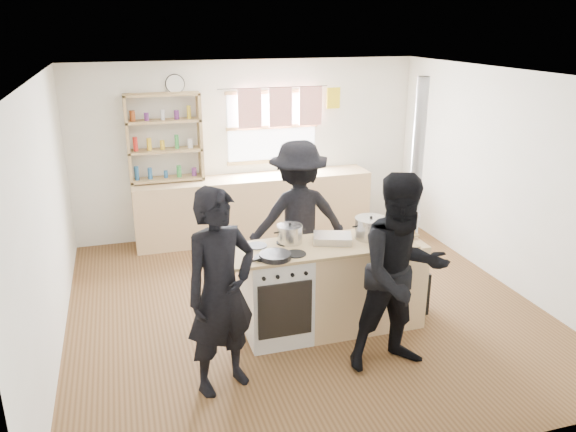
# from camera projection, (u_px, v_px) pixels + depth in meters

# --- Properties ---
(ground) EXTENTS (5.00, 5.00, 0.01)m
(ground) POSITION_uv_depth(u_px,v_px,m) (302.00, 305.00, 6.27)
(ground) COLOR brown
(ground) RESTS_ON ground
(back_counter) EXTENTS (3.40, 0.55, 0.90)m
(back_counter) POSITION_uv_depth(u_px,v_px,m) (255.00, 207.00, 8.13)
(back_counter) COLOR #D5B280
(back_counter) RESTS_ON ground
(shelving_unit) EXTENTS (1.00, 0.28, 1.20)m
(shelving_unit) POSITION_uv_depth(u_px,v_px,m) (164.00, 137.00, 7.56)
(shelving_unit) COLOR tan
(shelving_unit) RESTS_ON back_counter
(thermos) EXTENTS (0.10, 0.10, 0.33)m
(thermos) POSITION_uv_depth(u_px,v_px,m) (299.00, 162.00, 8.11)
(thermos) COLOR silver
(thermos) RESTS_ON back_counter
(cooking_island) EXTENTS (1.97, 0.64, 0.93)m
(cooking_island) POSITION_uv_depth(u_px,v_px,m) (333.00, 286.00, 5.66)
(cooking_island) COLOR white
(cooking_island) RESTS_ON ground
(skillet_greens) EXTENTS (0.34, 0.34, 0.05)m
(skillet_greens) POSITION_uv_depth(u_px,v_px,m) (275.00, 256.00, 5.15)
(skillet_greens) COLOR black
(skillet_greens) RESTS_ON cooking_island
(roast_tray) EXTENTS (0.44, 0.37, 0.07)m
(roast_tray) POSITION_uv_depth(u_px,v_px,m) (332.00, 238.00, 5.54)
(roast_tray) COLOR silver
(roast_tray) RESTS_ON cooking_island
(stockpot_stove) EXTENTS (0.25, 0.25, 0.20)m
(stockpot_stove) POSITION_uv_depth(u_px,v_px,m) (290.00, 234.00, 5.51)
(stockpot_stove) COLOR silver
(stockpot_stove) RESTS_ON cooking_island
(stockpot_counter) EXTENTS (0.32, 0.32, 0.24)m
(stockpot_counter) POSITION_uv_depth(u_px,v_px,m) (371.00, 228.00, 5.61)
(stockpot_counter) COLOR #B9B9BC
(stockpot_counter) RESTS_ON cooking_island
(bread_board) EXTENTS (0.28, 0.20, 0.12)m
(bread_board) POSITION_uv_depth(u_px,v_px,m) (403.00, 230.00, 5.71)
(bread_board) COLOR tan
(bread_board) RESTS_ON cooking_island
(flue_heater) EXTENTS (0.35, 0.35, 2.50)m
(flue_heater) POSITION_uv_depth(u_px,v_px,m) (410.00, 255.00, 5.94)
(flue_heater) COLOR black
(flue_heater) RESTS_ON ground
(person_near_left) EXTENTS (0.76, 0.64, 1.79)m
(person_near_left) POSITION_uv_depth(u_px,v_px,m) (221.00, 292.00, 4.60)
(person_near_left) COLOR black
(person_near_left) RESTS_ON ground
(person_near_right) EXTENTS (0.88, 0.69, 1.82)m
(person_near_right) POSITION_uv_depth(u_px,v_px,m) (402.00, 274.00, 4.89)
(person_near_right) COLOR black
(person_near_right) RESTS_ON ground
(person_far) EXTENTS (1.16, 0.68, 1.78)m
(person_far) POSITION_uv_depth(u_px,v_px,m) (298.00, 219.00, 6.31)
(person_far) COLOR black
(person_far) RESTS_ON ground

